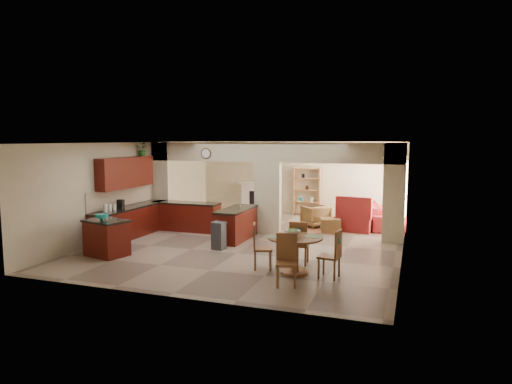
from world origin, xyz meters
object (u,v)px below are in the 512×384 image
(dining_table, at_px, (295,250))
(sofa, at_px, (384,215))
(kitchen_island, at_px, (107,238))
(armchair, at_px, (316,216))

(dining_table, height_order, sofa, dining_table)
(dining_table, xyz_separation_m, sofa, (1.46, 6.24, -0.16))
(kitchen_island, bearing_deg, armchair, 68.20)
(kitchen_island, bearing_deg, dining_table, 16.17)
(sofa, bearing_deg, dining_table, 155.56)
(dining_table, distance_m, armchair, 5.43)
(dining_table, height_order, armchair, dining_table)
(kitchen_island, distance_m, armchair, 6.84)
(sofa, relative_size, armchair, 3.26)
(kitchen_island, height_order, dining_table, kitchen_island)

